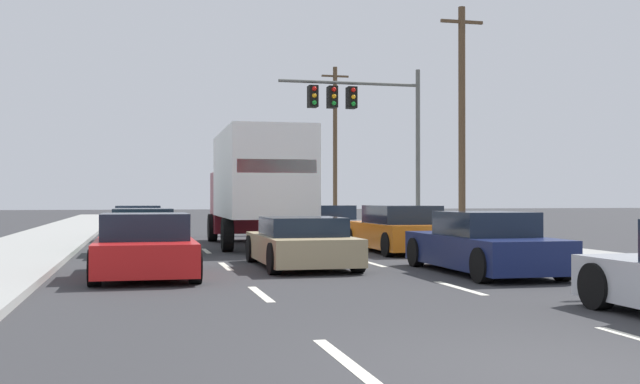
# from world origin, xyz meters

# --- Properties ---
(ground_plane) EXTENTS (140.00, 140.00, 0.00)m
(ground_plane) POSITION_xyz_m (0.00, 25.00, 0.00)
(ground_plane) COLOR #333335
(sidewalk_right) EXTENTS (3.05, 80.00, 0.14)m
(sidewalk_right) POSITION_xyz_m (6.77, 20.00, 0.07)
(sidewalk_right) COLOR #9E9E99
(sidewalk_right) RESTS_ON ground_plane
(sidewalk_left) EXTENTS (3.05, 80.00, 0.14)m
(sidewalk_left) POSITION_xyz_m (-6.77, 20.00, 0.07)
(sidewalk_left) COLOR #9E9E99
(sidewalk_left) RESTS_ON ground_plane
(lane_markings) EXTENTS (3.54, 52.00, 0.01)m
(lane_markings) POSITION_xyz_m (0.00, 20.90, 0.00)
(lane_markings) COLOR silver
(lane_markings) RESTS_ON ground_plane
(car_white) EXTENTS (1.92, 4.09, 1.25)m
(car_white) POSITION_xyz_m (-3.59, 21.94, 0.57)
(car_white) COLOR white
(car_white) RESTS_ON ground_plane
(car_green) EXTENTS (1.90, 4.22, 1.24)m
(car_green) POSITION_xyz_m (-3.48, 15.47, 0.58)
(car_green) COLOR #196B38
(car_green) RESTS_ON ground_plane
(car_red) EXTENTS (1.95, 4.04, 1.23)m
(car_red) POSITION_xyz_m (-3.47, 9.06, 0.55)
(car_red) COLOR red
(car_red) RESTS_ON ground_plane
(box_truck) EXTENTS (2.66, 8.12, 3.54)m
(box_truck) POSITION_xyz_m (0.03, 17.57, 2.02)
(box_truck) COLOR white
(box_truck) RESTS_ON ground_plane
(car_tan) EXTENTS (1.95, 4.13, 1.11)m
(car_tan) POSITION_xyz_m (-0.11, 10.30, 0.52)
(car_tan) COLOR tan
(car_tan) RESTS_ON ground_plane
(car_gray) EXTENTS (1.93, 4.05, 1.25)m
(car_gray) POSITION_xyz_m (3.40, 21.37, 0.57)
(car_gray) COLOR slate
(car_gray) RESTS_ON ground_plane
(car_orange) EXTENTS (1.93, 4.54, 1.32)m
(car_orange) POSITION_xyz_m (3.54, 14.28, 0.61)
(car_orange) COLOR orange
(car_orange) RESTS_ON ground_plane
(car_navy) EXTENTS (1.86, 4.51, 1.25)m
(car_navy) POSITION_xyz_m (3.21, 8.15, 0.56)
(car_navy) COLOR #141E4C
(car_navy) RESTS_ON ground_plane
(traffic_signal_mast) EXTENTS (6.50, 0.69, 7.32)m
(traffic_signal_mast) POSITION_xyz_m (5.80, 26.16, 5.43)
(traffic_signal_mast) COLOR #595B56
(traffic_signal_mast) RESTS_ON ground_plane
(utility_pole_mid) EXTENTS (1.80, 0.28, 9.24)m
(utility_pole_mid) POSITION_xyz_m (9.09, 22.33, 4.76)
(utility_pole_mid) COLOR brown
(utility_pole_mid) RESTS_ON ground_plane
(utility_pole_far) EXTENTS (1.80, 0.28, 10.08)m
(utility_pole_far) POSITION_xyz_m (8.87, 41.77, 5.18)
(utility_pole_far) COLOR brown
(utility_pole_far) RESTS_ON ground_plane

